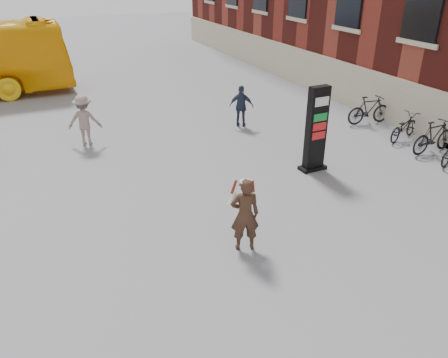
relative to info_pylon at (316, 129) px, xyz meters
name	(u,v)px	position (x,y,z in m)	size (l,w,h in m)	color
ground	(211,235)	(-4.20, -2.15, -1.29)	(100.00, 100.00, 0.00)	#9E9EA3
info_pylon	(316,129)	(0.00, 0.00, 0.00)	(0.85, 0.46, 2.58)	black
woman	(245,214)	(-3.72, -2.91, -0.41)	(0.77, 0.73, 1.71)	#352215
pedestrian_b	(84,120)	(-6.07, 4.87, -0.42)	(1.13, 0.65, 1.75)	gray
pedestrian_c	(241,106)	(-0.32, 4.47, -0.50)	(0.93, 0.39, 1.58)	#283247
bike_5	(434,137)	(4.40, -0.43, -0.73)	(0.53, 1.86, 1.12)	black
bike_6	(404,127)	(4.40, 0.91, -0.83)	(0.61, 1.76, 0.92)	black
bike_7	(369,110)	(4.40, 2.77, -0.73)	(0.52, 1.85, 1.11)	black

